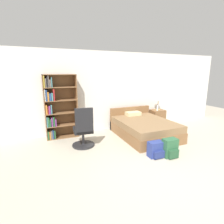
% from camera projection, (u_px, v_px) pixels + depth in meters
% --- Properties ---
extents(ground_plane, '(14.00, 14.00, 0.00)m').
position_uv_depth(ground_plane, '(177.00, 177.00, 3.29)').
color(ground_plane, '#BCB29E').
extents(wall_back, '(9.00, 0.06, 2.60)m').
position_uv_depth(wall_back, '(112.00, 91.00, 5.92)').
color(wall_back, white).
rests_on(wall_back, ground_plane).
extents(bookshelf, '(0.93, 0.33, 1.88)m').
position_uv_depth(bookshelf, '(57.00, 107.00, 5.09)').
color(bookshelf, brown).
rests_on(bookshelf, ground_plane).
extents(bed, '(1.50, 1.97, 0.75)m').
position_uv_depth(bed, '(143.00, 128.00, 5.41)').
color(bed, brown).
rests_on(bed, ground_plane).
extents(office_chair, '(0.59, 0.63, 1.09)m').
position_uv_depth(office_chair, '(83.00, 131.00, 4.52)').
color(office_chair, '#232326').
rests_on(office_chair, ground_plane).
extents(nightstand, '(0.49, 0.43, 0.58)m').
position_uv_depth(nightstand, '(157.00, 118.00, 6.49)').
color(nightstand, brown).
rests_on(nightstand, ground_plane).
extents(table_lamp, '(0.24, 0.24, 0.53)m').
position_uv_depth(table_lamp, '(158.00, 99.00, 6.37)').
color(table_lamp, tan).
rests_on(table_lamp, nightstand).
extents(water_bottle, '(0.06, 0.06, 0.24)m').
position_uv_depth(water_bottle, '(157.00, 108.00, 6.28)').
color(water_bottle, silver).
rests_on(water_bottle, nightstand).
extents(backpack_green, '(0.34, 0.27, 0.44)m').
position_uv_depth(backpack_green, '(170.00, 148.00, 4.05)').
color(backpack_green, '#2D603D').
rests_on(backpack_green, ground_plane).
extents(backpack_blue, '(0.35, 0.28, 0.36)m').
position_uv_depth(backpack_blue, '(156.00, 150.00, 4.06)').
color(backpack_blue, navy).
rests_on(backpack_blue, ground_plane).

